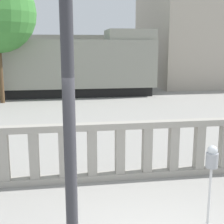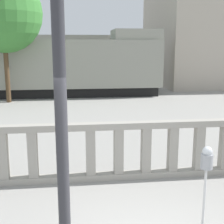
% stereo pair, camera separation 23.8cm
% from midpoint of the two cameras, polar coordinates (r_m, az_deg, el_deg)
% --- Properties ---
extents(balustrade, '(17.04, 0.24, 1.29)m').
position_cam_midpoint_polar(balustrade, '(6.87, 0.46, -7.14)').
color(balustrade, '#9E998E').
rests_on(balustrade, ground).
extents(lamppost, '(0.37, 0.37, 5.45)m').
position_cam_midpoint_polar(lamppost, '(4.09, -9.86, 10.22)').
color(lamppost, '#2D2D33').
rests_on(lamppost, ground).
extents(parking_meter, '(0.19, 0.19, 1.41)m').
position_cam_midpoint_polar(parking_meter, '(5.08, 16.49, -8.78)').
color(parking_meter, silver).
rests_on(parking_meter, ground).
extents(train_near, '(18.08, 2.88, 3.83)m').
position_cam_midpoint_polar(train_near, '(19.07, -20.08, 7.73)').
color(train_near, black).
rests_on(train_near, ground).
extents(train_far, '(19.92, 3.00, 4.57)m').
position_cam_midpoint_polar(train_far, '(33.95, -2.25, 10.64)').
color(train_far, black).
rests_on(train_far, ground).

